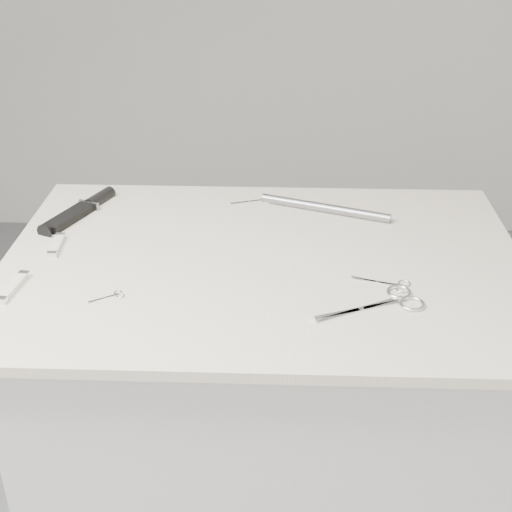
{
  "coord_description": "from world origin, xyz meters",
  "views": [
    {
      "loc": [
        0.03,
        -1.19,
        1.58
      ],
      "look_at": [
        -0.01,
        0.01,
        0.92
      ],
      "focal_mm": 50.0,
      "sensor_mm": 36.0,
      "label": 1
    }
  ],
  "objects_px": {
    "large_shears": "(390,302)",
    "pocket_knife_a": "(13,287)",
    "plinth": "(262,443)",
    "pocket_knife_b": "(57,245)",
    "sheathed_knife": "(84,208)",
    "metal_rail": "(325,208)",
    "embroidery_scissors_b": "(258,201)",
    "embroidery_scissors_a": "(391,284)",
    "tiny_scissors": "(111,296)"
  },
  "relations": [
    {
      "from": "large_shears",
      "to": "pocket_knife_a",
      "type": "distance_m",
      "value": 0.66
    },
    {
      "from": "plinth",
      "to": "large_shears",
      "type": "height_order",
      "value": "large_shears"
    },
    {
      "from": "large_shears",
      "to": "pocket_knife_b",
      "type": "xyz_separation_m",
      "value": [
        -0.63,
        0.18,
        0.0
      ]
    },
    {
      "from": "sheathed_knife",
      "to": "pocket_knife_a",
      "type": "bearing_deg",
      "value": -164.49
    },
    {
      "from": "sheathed_knife",
      "to": "metal_rail",
      "type": "bearing_deg",
      "value": -64.81
    },
    {
      "from": "sheathed_knife",
      "to": "pocket_knife_a",
      "type": "xyz_separation_m",
      "value": [
        -0.04,
        -0.33,
        -0.0
      ]
    },
    {
      "from": "embroidery_scissors_b",
      "to": "metal_rail",
      "type": "bearing_deg",
      "value": -37.55
    },
    {
      "from": "sheathed_knife",
      "to": "plinth",
      "type": "bearing_deg",
      "value": -93.65
    },
    {
      "from": "embroidery_scissors_a",
      "to": "metal_rail",
      "type": "bearing_deg",
      "value": 126.41
    },
    {
      "from": "pocket_knife_b",
      "to": "large_shears",
      "type": "bearing_deg",
      "value": -109.77
    },
    {
      "from": "pocket_knife_a",
      "to": "metal_rail",
      "type": "xyz_separation_m",
      "value": [
        0.57,
        0.35,
        0.0
      ]
    },
    {
      "from": "pocket_knife_a",
      "to": "sheathed_knife",
      "type": "bearing_deg",
      "value": -0.57
    },
    {
      "from": "embroidery_scissors_a",
      "to": "plinth",
      "type": "bearing_deg",
      "value": 177.12
    },
    {
      "from": "embroidery_scissors_b",
      "to": "pocket_knife_b",
      "type": "distance_m",
      "value": 0.46
    },
    {
      "from": "large_shears",
      "to": "pocket_knife_b",
      "type": "height_order",
      "value": "pocket_knife_b"
    },
    {
      "from": "embroidery_scissors_a",
      "to": "tiny_scissors",
      "type": "relative_size",
      "value": 1.75
    },
    {
      "from": "large_shears",
      "to": "pocket_knife_b",
      "type": "distance_m",
      "value": 0.66
    },
    {
      "from": "plinth",
      "to": "sheathed_knife",
      "type": "bearing_deg",
      "value": 153.23
    },
    {
      "from": "sheathed_knife",
      "to": "pocket_knife_a",
      "type": "height_order",
      "value": "sheathed_knife"
    },
    {
      "from": "plinth",
      "to": "metal_rail",
      "type": "relative_size",
      "value": 3.11
    },
    {
      "from": "large_shears",
      "to": "embroidery_scissors_a",
      "type": "xyz_separation_m",
      "value": [
        0.01,
        0.06,
        -0.0
      ]
    },
    {
      "from": "metal_rail",
      "to": "large_shears",
      "type": "bearing_deg",
      "value": -75.47
    },
    {
      "from": "tiny_scissors",
      "to": "pocket_knife_b",
      "type": "distance_m",
      "value": 0.23
    },
    {
      "from": "large_shears",
      "to": "metal_rail",
      "type": "distance_m",
      "value": 0.38
    },
    {
      "from": "embroidery_scissors_a",
      "to": "sheathed_knife",
      "type": "bearing_deg",
      "value": 172.99
    },
    {
      "from": "large_shears",
      "to": "tiny_scissors",
      "type": "distance_m",
      "value": 0.48
    },
    {
      "from": "embroidery_scissors_a",
      "to": "sheathed_knife",
      "type": "distance_m",
      "value": 0.69
    },
    {
      "from": "plinth",
      "to": "metal_rail",
      "type": "height_order",
      "value": "metal_rail"
    },
    {
      "from": "embroidery_scissors_b",
      "to": "sheathed_knife",
      "type": "distance_m",
      "value": 0.38
    },
    {
      "from": "embroidery_scissors_b",
      "to": "tiny_scissors",
      "type": "bearing_deg",
      "value": -138.65
    },
    {
      "from": "pocket_knife_a",
      "to": "pocket_knife_b",
      "type": "distance_m",
      "value": 0.16
    },
    {
      "from": "tiny_scissors",
      "to": "sheathed_knife",
      "type": "relative_size",
      "value": 0.29
    },
    {
      "from": "large_shears",
      "to": "sheathed_knife",
      "type": "xyz_separation_m",
      "value": [
        -0.62,
        0.35,
        0.01
      ]
    },
    {
      "from": "embroidery_scissors_a",
      "to": "large_shears",
      "type": "bearing_deg",
      "value": -81.84
    },
    {
      "from": "sheathed_knife",
      "to": "pocket_knife_b",
      "type": "distance_m",
      "value": 0.17
    },
    {
      "from": "pocket_knife_b",
      "to": "sheathed_knife",
      "type": "bearing_deg",
      "value": -7.84
    },
    {
      "from": "metal_rail",
      "to": "embroidery_scissors_a",
      "type": "bearing_deg",
      "value": -71.05
    },
    {
      "from": "plinth",
      "to": "pocket_knife_b",
      "type": "bearing_deg",
      "value": 175.35
    },
    {
      "from": "embroidery_scissors_a",
      "to": "sheathed_knife",
      "type": "xyz_separation_m",
      "value": [
        -0.63,
        0.29,
        0.01
      ]
    },
    {
      "from": "plinth",
      "to": "metal_rail",
      "type": "xyz_separation_m",
      "value": [
        0.13,
        0.22,
        0.48
      ]
    },
    {
      "from": "tiny_scissors",
      "to": "large_shears",
      "type": "bearing_deg",
      "value": -32.63
    },
    {
      "from": "embroidery_scissors_b",
      "to": "embroidery_scissors_a",
      "type": "bearing_deg",
      "value": -73.13
    },
    {
      "from": "embroidery_scissors_a",
      "to": "metal_rail",
      "type": "height_order",
      "value": "metal_rail"
    },
    {
      "from": "tiny_scissors",
      "to": "pocket_knife_a",
      "type": "bearing_deg",
      "value": 141.85
    },
    {
      "from": "embroidery_scissors_a",
      "to": "tiny_scissors",
      "type": "height_order",
      "value": "same"
    },
    {
      "from": "embroidery_scissors_b",
      "to": "pocket_knife_a",
      "type": "relative_size",
      "value": 0.92
    },
    {
      "from": "plinth",
      "to": "sheathed_knife",
      "type": "distance_m",
      "value": 0.65
    },
    {
      "from": "metal_rail",
      "to": "plinth",
      "type": "bearing_deg",
      "value": -120.25
    },
    {
      "from": "embroidery_scissors_a",
      "to": "pocket_knife_b",
      "type": "height_order",
      "value": "pocket_knife_b"
    },
    {
      "from": "pocket_knife_b",
      "to": "metal_rail",
      "type": "distance_m",
      "value": 0.57
    }
  ]
}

